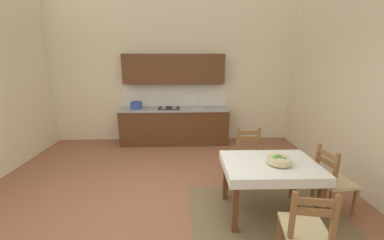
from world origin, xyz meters
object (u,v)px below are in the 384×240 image
at_px(kitchen_cabinetry, 174,110).
at_px(dining_chair_camera_side, 305,230).
at_px(dining_chair_kitchen_side, 250,157).
at_px(dining_table, 270,172).
at_px(dining_chair_window_side, 333,181).
at_px(fruit_bowl, 279,160).

bearing_deg(kitchen_cabinetry, dining_chair_camera_side, -69.54).
bearing_deg(dining_chair_camera_side, kitchen_cabinetry, 110.46).
relative_size(kitchen_cabinetry, dining_chair_kitchen_side, 2.89).
bearing_deg(dining_table, dining_chair_window_side, 2.69).
bearing_deg(dining_chair_camera_side, fruit_bowl, 87.79).
bearing_deg(dining_chair_kitchen_side, dining_chair_window_side, -42.43).
bearing_deg(fruit_bowl, dining_table, 146.45).
relative_size(kitchen_cabinetry, dining_chair_window_side, 2.89).
distance_m(kitchen_cabinetry, dining_chair_camera_side, 4.11).
xyz_separation_m(dining_chair_camera_side, fruit_bowl, (0.03, 0.83, 0.37)).
distance_m(dining_chair_kitchen_side, dining_chair_camera_side, 1.78).
bearing_deg(dining_table, dining_chair_camera_side, -86.53).
distance_m(dining_table, dining_chair_camera_side, 0.90).
bearing_deg(dining_chair_window_side, kitchen_cabinetry, 128.27).
xyz_separation_m(dining_chair_window_side, dining_chair_kitchen_side, (-0.93, 0.85, 0.00)).
xyz_separation_m(dining_table, dining_chair_camera_side, (0.05, -0.89, -0.17)).
bearing_deg(dining_table, kitchen_cabinetry, 115.03).
bearing_deg(fruit_bowl, dining_chair_camera_side, -92.21).
height_order(kitchen_cabinetry, fruit_bowl, kitchen_cabinetry).
bearing_deg(dining_chair_window_side, dining_chair_camera_side, -132.84).
height_order(dining_chair_window_side, dining_chair_camera_side, same).
bearing_deg(dining_chair_camera_side, dining_chair_kitchen_side, 92.14).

